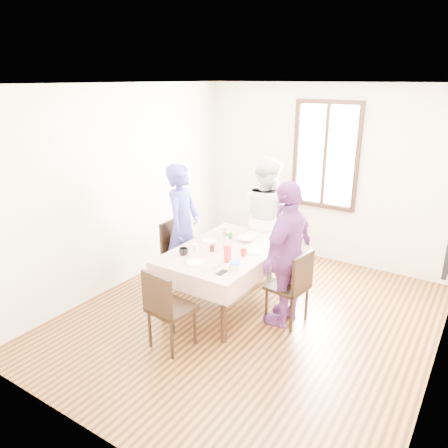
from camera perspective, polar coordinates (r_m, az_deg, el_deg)
The scene contains 29 objects.
ground at distance 5.34m, azimuth 3.49°, elevation -12.30°, with size 4.50×4.50×0.00m, color #321A0D.
back_wall at distance 6.78m, azimuth 13.21°, elevation 6.37°, with size 4.00×4.00×0.00m, color beige.
window_frame at distance 6.70m, azimuth 13.34°, elevation 8.84°, with size 1.02×0.06×1.62m, color black.
window_pane at distance 6.71m, azimuth 13.37°, elevation 8.85°, with size 0.90×0.02×1.50m, color white.
dining_table at distance 5.45m, azimuth 0.29°, elevation -7.09°, with size 0.98×1.56×0.75m, color black.
tablecloth at distance 5.29m, azimuth 0.29°, elevation -3.38°, with size 1.10×1.68×0.01m, color #5F1508.
chair_left at distance 5.96m, azimuth -5.59°, elevation -3.98°, with size 0.42×0.42×0.91m, color black.
chair_right at distance 5.11m, azimuth 8.41°, elevation -8.18°, with size 0.42×0.42×0.91m, color black.
chair_far at distance 6.27m, azimuth 5.58°, elevation -2.79°, with size 0.42×0.42×0.91m, color black.
chair_near at distance 4.65m, azimuth -6.98°, elevation -11.01°, with size 0.42×0.42×0.91m, color black.
person_left at distance 5.80m, azimuth -5.55°, elevation -0.37°, with size 0.62×0.41×1.71m, color navy.
person_far at distance 6.11m, azimuth 5.61°, elevation 0.75°, with size 0.84×0.66×1.74m, color silver.
person_right at distance 4.95m, azimuth 8.40°, elevation -3.96°, with size 1.01×0.42×1.72m, color #6F3179.
mug_black at distance 5.12m, azimuth -5.38°, elevation -3.65°, with size 0.11×0.11×0.09m, color black.
mug_flag at distance 5.08m, azimuth 2.59°, elevation -3.82°, with size 0.09×0.09×0.08m, color red.
mug_green at distance 5.62m, azimuth 0.68°, elevation -1.57°, with size 0.09×0.09×0.07m, color #0C7226.
serving_bowl at distance 5.55m, azimuth 3.02°, elevation -1.99°, with size 0.21×0.21×0.05m, color white.
juice_carton at distance 4.89m, azimuth 0.48°, elevation -3.97°, with size 0.06×0.06×0.20m, color red.
butter_tub at distance 4.75m, azimuth 1.44°, elevation -5.58°, with size 0.13×0.13×0.06m, color white.
jam_jar at distance 5.21m, azimuth -1.60°, elevation -3.24°, with size 0.06×0.06×0.08m, color black.
drinking_glass at distance 5.23m, azimuth -3.81°, elevation -3.13°, with size 0.06×0.06×0.09m, color silver.
smartphone at distance 4.67m, azimuth -0.31°, elevation -6.44°, with size 0.07×0.14×0.01m, color black.
flower_vase at distance 5.28m, azimuth 0.18°, elevation -2.45°, with size 0.08×0.08×0.16m, color silver.
plate_left at distance 5.55m, azimuth -1.96°, elevation -2.19°, with size 0.20×0.20×0.01m, color white.
plate_right at distance 5.20m, azimuth 4.16°, elevation -3.71°, with size 0.20×0.20×0.01m, color white.
plate_far at distance 5.77m, azimuth 3.77°, elevation -1.37°, with size 0.20×0.20×0.01m, color white.
plate_near at distance 4.91m, azimuth -3.83°, elevation -5.12°, with size 0.20×0.20×0.01m, color white.
butter_lid at distance 4.74m, azimuth 1.45°, elevation -5.17°, with size 0.12×0.12×0.01m, color blue.
flower_bunch at distance 5.24m, azimuth 0.18°, elevation -1.14°, with size 0.09×0.09×0.10m, color yellow, non-canonical shape.
Camera 1 is at (2.21, -4.00, 2.76)m, focal length 34.46 mm.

